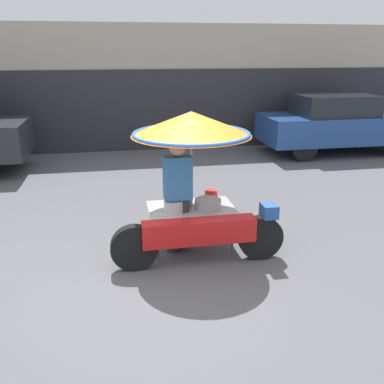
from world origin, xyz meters
TOP-DOWN VIEW (x-y plane):
  - ground_plane at (0.00, 0.00)m, footprint 36.00×36.00m
  - shopfront_building at (0.00, 8.35)m, footprint 28.00×2.06m
  - vendor_motorcycle_cart at (0.53, 0.82)m, footprint 2.31×1.62m
  - vendor_person at (0.31, 0.79)m, footprint 0.38×0.22m
  - parked_car at (5.50, 6.01)m, footprint 4.18×1.75m

SIDE VIEW (x-z plane):
  - ground_plane at x=0.00m, z-range 0.00..0.00m
  - parked_car at x=5.50m, z-range 0.02..1.61m
  - vendor_person at x=0.31m, z-range 0.09..1.69m
  - vendor_motorcycle_cart at x=0.53m, z-range 0.45..2.40m
  - shopfront_building at x=0.00m, z-range -0.01..3.39m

